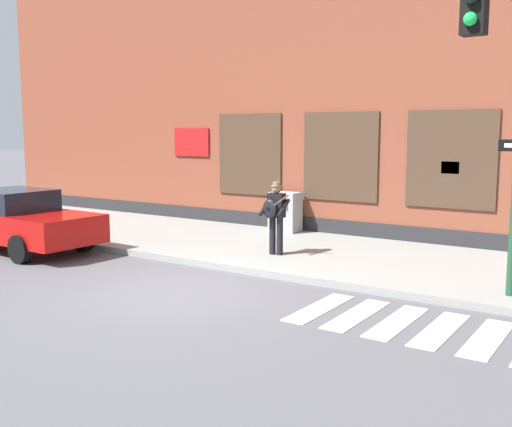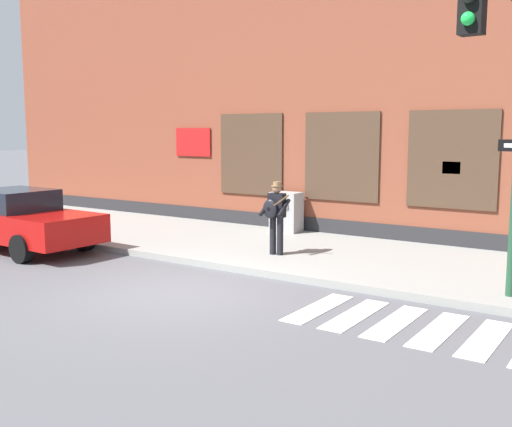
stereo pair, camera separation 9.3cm
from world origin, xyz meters
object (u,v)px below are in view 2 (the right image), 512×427
Objects in this scene: red_car at (20,220)px; busker at (276,213)px; traffic_light at (502,91)px; utility_box at (286,212)px.

busker is (6.05, 2.51, 0.35)m from red_car.
red_car is at bearing -177.15° from traffic_light.
traffic_light reaches higher than utility_box.
busker is at bearing 22.53° from red_car.
red_car is 11.62m from traffic_light.
traffic_light reaches higher than busker.
traffic_light is at bearing -36.17° from utility_box.
traffic_light is (5.20, -1.95, 2.47)m from busker.
utility_box is at bearing 116.86° from busker.
traffic_light is 4.36× the size of utility_box.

